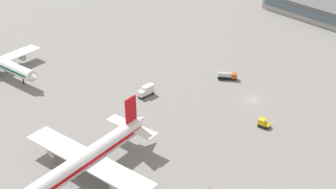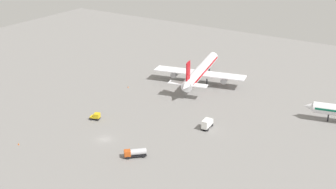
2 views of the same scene
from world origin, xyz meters
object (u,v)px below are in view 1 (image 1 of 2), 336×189
at_px(safety_cone_mid_apron, 210,188).
at_px(baggage_tug, 263,123).
at_px(catering_truck, 146,91).
at_px(fuel_truck, 227,76).
at_px(airplane_taxiing, 83,161).

bearing_deg(safety_cone_mid_apron, baggage_tug, -72.86).
bearing_deg(catering_truck, fuel_truck, 157.11).
xyz_separation_m(airplane_taxiing, fuel_truck, (13.60, -62.27, -3.75)).
height_order(catering_truck, fuel_truck, catering_truck).
relative_size(catering_truck, fuel_truck, 0.98).
relative_size(fuel_truck, safety_cone_mid_apron, 9.75).
relative_size(airplane_taxiing, fuel_truck, 7.85).
height_order(fuel_truck, safety_cone_mid_apron, fuel_truck).
bearing_deg(baggage_tug, catering_truck, 3.62).
bearing_deg(catering_truck, airplane_taxiing, 26.48).
bearing_deg(airplane_taxiing, fuel_truck, 179.13).
relative_size(airplane_taxiing, baggage_tug, 12.60).
xyz_separation_m(fuel_truck, safety_cone_mid_apron, (-35.04, 42.14, -1.09)).
xyz_separation_m(catering_truck, safety_cone_mid_apron, (-43.47, 14.88, -1.40)).
bearing_deg(airplane_taxiing, catering_truck, -161.01).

